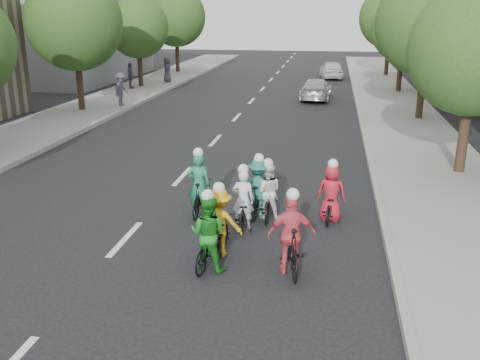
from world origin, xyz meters
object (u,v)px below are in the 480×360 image
(cyclist_4, at_px, (331,199))
(cyclist_5, at_px, (200,192))
(spectator_2, at_px, (167,70))
(cyclist_3, at_px, (292,241))
(cyclist_2, at_px, (220,228))
(cyclist_6, at_px, (268,196))
(cyclist_0, at_px, (244,207))
(cyclist_1, at_px, (209,239))
(follow_car_trail, at_px, (331,69))
(follow_car_lead, at_px, (316,89))
(cyclist_7, at_px, (259,192))
(spectator_1, at_px, (130,76))
(spectator_0, at_px, (121,89))

(cyclist_4, relative_size, cyclist_5, 0.91)
(spectator_2, bearing_deg, cyclist_3, -170.03)
(cyclist_2, bearing_deg, cyclist_6, -108.45)
(cyclist_0, xyz_separation_m, cyclist_1, (-0.35, -2.28, 0.13))
(follow_car_trail, bearing_deg, cyclist_5, 78.08)
(cyclist_1, relative_size, spectator_2, 0.99)
(follow_car_lead, bearing_deg, cyclist_2, 88.39)
(cyclist_6, relative_size, follow_car_trail, 0.45)
(spectator_2, bearing_deg, cyclist_4, -166.09)
(cyclist_1, bearing_deg, cyclist_0, -88.98)
(cyclist_6, height_order, follow_car_lead, cyclist_6)
(follow_car_trail, bearing_deg, cyclist_7, 80.98)
(cyclist_0, xyz_separation_m, cyclist_2, (-0.26, -1.63, 0.09))
(cyclist_5, xyz_separation_m, spectator_1, (-9.80, 20.89, 0.36))
(spectator_0, bearing_deg, cyclist_6, -138.42)
(follow_car_trail, bearing_deg, cyclist_4, 84.52)
(cyclist_5, relative_size, spectator_1, 1.09)
(cyclist_5, height_order, follow_car_trail, cyclist_5)
(cyclist_3, relative_size, follow_car_lead, 0.43)
(cyclist_7, distance_m, spectator_2, 26.28)
(cyclist_1, relative_size, cyclist_2, 1.03)
(cyclist_3, bearing_deg, cyclist_4, -115.99)
(follow_car_trail, bearing_deg, cyclist_1, 80.19)
(cyclist_2, height_order, follow_car_trail, cyclist_2)
(cyclist_1, bearing_deg, spectator_0, -53.51)
(cyclist_2, xyz_separation_m, follow_car_lead, (1.30, 21.61, -0.01))
(cyclist_3, relative_size, cyclist_4, 1.09)
(cyclist_1, distance_m, cyclist_5, 3.05)
(cyclist_3, bearing_deg, spectator_2, -79.79)
(cyclist_2, bearing_deg, cyclist_0, -100.02)
(cyclist_0, distance_m, follow_car_lead, 20.01)
(cyclist_2, xyz_separation_m, spectator_2, (-9.40, 26.72, 0.41))
(cyclist_0, xyz_separation_m, spectator_1, (-11.06, 21.52, 0.46))
(cyclist_1, height_order, follow_car_trail, cyclist_1)
(cyclist_1, bearing_deg, cyclist_4, -118.08)
(cyclist_6, distance_m, spectator_2, 26.34)
(cyclist_5, bearing_deg, follow_car_lead, -96.49)
(spectator_1, bearing_deg, cyclist_5, -161.03)
(cyclist_3, bearing_deg, follow_car_lead, -101.01)
(cyclist_4, bearing_deg, cyclist_7, 10.82)
(cyclist_0, distance_m, spectator_2, 26.89)
(cyclist_4, relative_size, spectator_1, 1.00)
(cyclist_5, height_order, spectator_1, cyclist_5)
(cyclist_1, bearing_deg, cyclist_5, -62.94)
(cyclist_2, relative_size, spectator_2, 0.96)
(follow_car_lead, bearing_deg, spectator_0, 26.87)
(cyclist_1, relative_size, follow_car_lead, 0.41)
(cyclist_4, distance_m, cyclist_5, 3.38)
(cyclist_0, distance_m, cyclist_7, 0.82)
(cyclist_0, bearing_deg, follow_car_trail, -95.90)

